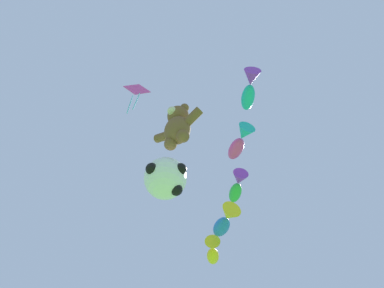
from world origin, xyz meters
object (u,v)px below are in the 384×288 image
soccer_ball_kite (166,178)px  fish_kite_cobalt (225,221)px  fish_kite_magenta (240,141)px  fish_kite_emerald (237,186)px  teddy_bear_kite (178,126)px  diamond_kite (137,91)px  fish_kite_teal (250,88)px  fish_kite_goldfin (213,251)px

soccer_ball_kite → fish_kite_cobalt: size_ratio=0.52×
fish_kite_magenta → fish_kite_emerald: (-1.39, 1.87, -0.31)m
soccer_ball_kite → fish_kite_magenta: bearing=78.2°
teddy_bear_kite → diamond_kite: size_ratio=0.70×
teddy_bear_kite → fish_kite_magenta: (0.27, 3.57, 2.75)m
fish_kite_teal → fish_kite_emerald: fish_kite_emerald is taller
diamond_kite → fish_kite_emerald: bearing=77.0°
fish_kite_cobalt → soccer_ball_kite: bearing=-69.9°
fish_kite_teal → fish_kite_magenta: 2.68m
fish_kite_goldfin → diamond_kite: bearing=-74.5°
fish_kite_magenta → fish_kite_cobalt: 5.03m
teddy_bear_kite → diamond_kite: bearing=-175.1°
teddy_bear_kite → fish_kite_teal: 3.40m
fish_kite_cobalt → teddy_bear_kite: bearing=-67.4°
fish_kite_teal → fish_kite_cobalt: size_ratio=0.66×
fish_kite_goldfin → diamond_kite: 9.63m
fish_kite_magenta → fish_kite_goldfin: bearing=134.9°
soccer_ball_kite → fish_kite_cobalt: fish_kite_cobalt is taller
teddy_bear_kite → fish_kite_magenta: fish_kite_magenta is taller
fish_kite_teal → fish_kite_goldfin: (-6.85, 7.28, -0.05)m
fish_kite_magenta → diamond_kite: size_ratio=0.71×
diamond_kite → fish_kite_magenta: bearing=54.4°
fish_kite_emerald → fish_kite_cobalt: 2.71m
fish_kite_magenta → fish_kite_goldfin: size_ratio=0.84×
diamond_kite → fish_kite_cobalt: bearing=94.8°
fish_kite_cobalt → diamond_kite: diamond_kite is taller
fish_kite_magenta → fish_kite_cobalt: (-3.33, 3.76, -0.17)m
teddy_bear_kite → fish_kite_cobalt: 8.35m
fish_kite_emerald → fish_kite_goldfin: fish_kite_emerald is taller
teddy_bear_kite → soccer_ball_kite: (-0.44, 0.17, -1.76)m
teddy_bear_kite → fish_kite_goldfin: size_ratio=0.82×
teddy_bear_kite → fish_kite_cobalt: bearing=112.6°
teddy_bear_kite → fish_kite_cobalt: size_ratio=0.77×
fish_kite_magenta → diamond_kite: bearing=-125.6°
teddy_bear_kite → soccer_ball_kite: size_ratio=1.48×
fish_kite_teal → diamond_kite: (-4.36, -1.71, 2.35)m
fish_kite_teal → diamond_kite: 5.24m
fish_kite_teal → fish_kite_magenta: bearing=128.8°
teddy_bear_kite → fish_kite_cobalt: fish_kite_cobalt is taller
fish_kite_emerald → fish_kite_teal: bearing=-52.2°
fish_kite_teal → soccer_ball_kite: bearing=-150.6°
soccer_ball_kite → fish_kite_teal: fish_kite_teal is taller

